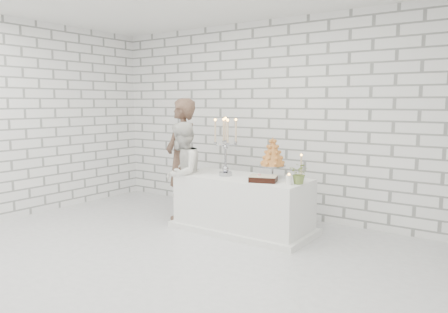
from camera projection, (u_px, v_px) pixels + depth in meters
ground at (159, 258)px, 4.86m from camera, size 6.00×5.00×0.01m
wall_back at (269, 118)px, 6.71m from camera, size 6.00×0.01×3.00m
wall_left at (9, 119)px, 6.39m from camera, size 0.01×5.00×3.00m
cake_table at (243, 204)px, 5.87m from camera, size 1.80×0.80×0.75m
groom at (182, 159)px, 6.49m from camera, size 0.59×0.75×1.81m
bride at (182, 174)px, 6.14m from camera, size 0.78×0.87×1.48m
candelabra at (226, 147)px, 5.87m from camera, size 0.33×0.33×0.80m
croquembouche at (273, 158)px, 5.69m from camera, size 0.38×0.38×0.55m
chocolate_cake at (263, 179)px, 5.45m from camera, size 0.40×0.34×0.08m
pillar_candle at (289, 180)px, 5.26m from camera, size 0.08×0.08×0.12m
extra_taper at (301, 168)px, 5.54m from camera, size 0.07×0.07×0.32m
flowers at (300, 173)px, 5.29m from camera, size 0.24×0.21×0.26m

